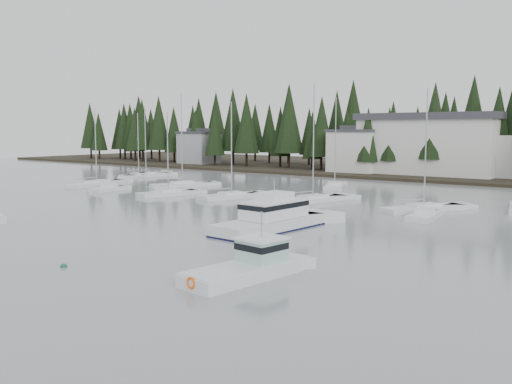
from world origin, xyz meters
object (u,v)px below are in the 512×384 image
sailboat_2 (335,187)px  cabin_cruiser_center (271,221)px  sailboat_13 (139,177)px  sailboat_6 (97,185)px  sailboat_4 (232,198)px  house_far_west (199,147)px  sailboat_12 (168,195)px  runabout_1 (425,217)px  lobster_boat_teal (248,269)px  sailboat_1 (313,201)px  sailboat_10 (182,186)px  sailboat_3 (146,176)px  sailboat_7 (424,210)px  house_west (356,150)px  harbor_inn (441,145)px  runabout_0 (109,190)px

sailboat_2 → cabin_cruiser_center: bearing=176.7°
sailboat_13 → sailboat_2: bearing=-102.1°
sailboat_6 → sailboat_4: bearing=-100.4°
house_far_west → sailboat_6: sailboat_6 is taller
house_far_west → sailboat_12: sailboat_12 is taller
cabin_cruiser_center → runabout_1: (8.08, 14.20, -0.61)m
lobster_boat_teal → sailboat_1: size_ratio=0.55×
sailboat_12 → sailboat_4: bearing=-57.6°
lobster_boat_teal → sailboat_4: bearing=47.7°
cabin_cruiser_center → sailboat_10: 39.07m
sailboat_3 → sailboat_6: 16.72m
sailboat_7 → sailboat_13: bearing=107.6°
house_far_west → sailboat_10: bearing=-50.1°
house_west → harbor_inn: (15.04, 3.34, 1.12)m
house_far_west → harbor_inn: harbor_inn is taller
house_far_west → harbor_inn: bearing=1.3°
harbor_inn → sailboat_7: 44.92m
sailboat_4 → sailboat_7: size_ratio=0.93×
lobster_boat_teal → sailboat_13: bearing=60.3°
sailboat_4 → runabout_1: (25.14, -1.20, 0.07)m
sailboat_7 → runabout_1: bearing=-130.0°
sailboat_3 → sailboat_12: bearing=-114.2°
house_west → sailboat_4: 43.37m
harbor_inn → sailboat_1: 43.38m
cabin_cruiser_center → sailboat_1: size_ratio=0.82×
sailboat_7 → house_far_west: bearing=87.9°
house_west → sailboat_6: sailboat_6 is taller
cabin_cruiser_center → sailboat_7: size_ratio=0.89×
harbor_inn → sailboat_4: bearing=-102.3°
harbor_inn → house_far_west: bearing=-178.7°
sailboat_2 → runabout_1: (21.16, -20.17, 0.04)m
sailboat_10 → sailboat_12: bearing=-120.1°
sailboat_1 → sailboat_10: bearing=97.6°
cabin_cruiser_center → sailboat_12: bearing=67.2°
sailboat_12 → sailboat_13: size_ratio=0.94×
cabin_cruiser_center → house_west: bearing=24.5°
harbor_inn → sailboat_2: (-6.10, -27.22, -5.69)m
sailboat_1 → runabout_0: bearing=119.1°
sailboat_10 → sailboat_12: 11.43m
house_west → sailboat_7: 48.53m
sailboat_7 → lobster_boat_teal: bearing=-148.4°
house_far_west → sailboat_7: (70.18, -41.24, -4.34)m
house_far_west → cabin_cruiser_center: (64.01, -60.25, -3.66)m
house_west → sailboat_2: sailboat_2 is taller
sailboat_4 → lobster_boat_teal: bearing=-120.1°
sailboat_2 → sailboat_10: (-19.12, -12.24, -0.00)m
sailboat_4 → sailboat_6: sailboat_4 is taller
sailboat_6 → runabout_0: size_ratio=2.12×
cabin_cruiser_center → sailboat_13: size_ratio=0.99×
harbor_inn → sailboat_12: size_ratio=2.63×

